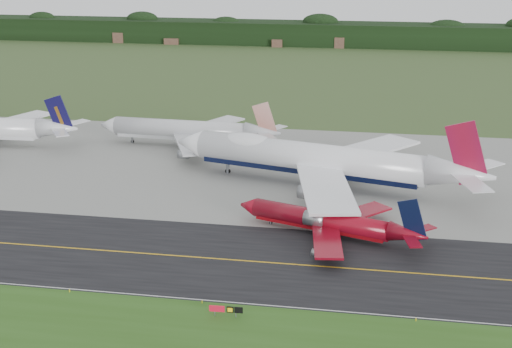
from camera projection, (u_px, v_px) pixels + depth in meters
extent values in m
plane|color=#375327|center=(246.00, 251.00, 131.29)|extent=(600.00, 600.00, 0.00)
cube|color=black|center=(241.00, 261.00, 127.54)|extent=(400.00, 32.00, 0.02)
cube|color=gray|center=(282.00, 168.00, 179.04)|extent=(400.00, 78.00, 0.01)
cube|color=gold|center=(241.00, 260.00, 127.53)|extent=(400.00, 0.40, 0.00)
cube|color=silver|center=(223.00, 302.00, 113.02)|extent=(400.00, 0.25, 0.00)
cube|color=black|center=(337.00, 34.00, 386.91)|extent=(700.00, 24.00, 12.00)
cylinder|color=white|center=(308.00, 157.00, 165.02)|extent=(54.72, 20.09, 6.94)
cube|color=black|center=(308.00, 167.00, 165.72)|extent=(51.65, 17.74, 2.43)
cone|color=white|center=(191.00, 143.00, 176.82)|extent=(8.32, 8.40, 6.94)
cone|color=white|center=(461.00, 174.00, 151.60)|extent=(15.69, 10.26, 6.94)
ellipsoid|color=white|center=(248.00, 142.00, 170.29)|extent=(15.18, 9.18, 4.43)
cube|color=white|center=(326.00, 188.00, 148.31)|extent=(15.53, 32.25, 0.60)
cube|color=white|center=(366.00, 150.00, 175.20)|extent=(27.19, 30.23, 0.60)
cube|color=#A21231|center=(467.00, 153.00, 149.82)|extent=(9.81, 2.98, 14.39)
cylinder|color=gray|center=(307.00, 193.00, 151.12)|extent=(4.39, 3.75, 2.92)
cylinder|color=gray|center=(348.00, 156.00, 176.84)|extent=(4.39, 3.75, 2.92)
cylinder|color=gray|center=(314.00, 219.00, 137.02)|extent=(4.39, 3.75, 2.92)
cylinder|color=gray|center=(386.00, 145.00, 186.12)|extent=(4.39, 3.75, 2.92)
cylinder|color=black|center=(228.00, 171.00, 174.89)|extent=(1.35, 0.85, 1.25)
cylinder|color=slate|center=(320.00, 183.00, 161.40)|extent=(1.18, 1.18, 4.64)
cylinder|color=black|center=(320.00, 190.00, 161.93)|extent=(1.36, 0.91, 1.25)
cylinder|color=slate|center=(331.00, 173.00, 168.03)|extent=(1.18, 1.18, 4.64)
cylinder|color=black|center=(330.00, 180.00, 168.56)|extent=(1.36, 0.91, 1.25)
cylinder|color=maroon|center=(320.00, 219.00, 138.23)|extent=(27.63, 12.19, 3.77)
cube|color=maroon|center=(319.00, 225.00, 138.61)|extent=(26.02, 10.87, 1.32)
cone|color=maroon|center=(249.00, 206.00, 145.14)|extent=(4.47, 4.66, 3.77)
cone|color=maroon|center=(408.00, 234.00, 130.37)|extent=(8.15, 5.85, 3.77)
cube|color=maroon|center=(327.00, 241.00, 129.80)|extent=(6.87, 16.00, 0.42)
cube|color=maroon|center=(357.00, 214.00, 142.84)|extent=(14.25, 14.76, 0.42)
cube|color=#0B1233|center=(412.00, 220.00, 129.25)|extent=(5.75, 2.13, 8.57)
cylinder|color=gray|center=(318.00, 253.00, 127.13)|extent=(2.45, 2.14, 1.58)
cylinder|color=gray|center=(361.00, 212.00, 146.41)|extent=(2.45, 2.14, 1.58)
cylinder|color=black|center=(271.00, 223.00, 143.75)|extent=(0.74, 0.50, 0.68)
cylinder|color=slate|center=(326.00, 235.00, 136.16)|extent=(0.66, 0.66, 1.94)
cylinder|color=black|center=(326.00, 238.00, 136.35)|extent=(0.75, 0.53, 0.68)
cylinder|color=slate|center=(334.00, 228.00, 139.64)|extent=(0.66, 0.66, 1.94)
cylinder|color=black|center=(334.00, 231.00, 139.84)|extent=(0.75, 0.53, 0.68)
cone|color=white|center=(58.00, 128.00, 194.92)|extent=(11.20, 6.14, 5.56)
cube|color=white|center=(13.00, 120.00, 209.07)|extent=(16.17, 25.73, 0.49)
cube|color=#110D3C|center=(59.00, 115.00, 193.71)|extent=(7.80, 0.86, 11.22)
cylinder|color=gray|center=(3.00, 126.00, 209.39)|extent=(3.16, 2.49, 2.34)
cylinder|color=gray|center=(34.00, 117.00, 218.99)|extent=(3.16, 2.49, 2.34)
cylinder|color=silver|center=(180.00, 129.00, 197.05)|extent=(37.53, 7.07, 5.18)
cube|color=silver|center=(180.00, 135.00, 197.57)|extent=(35.60, 5.68, 1.81)
cone|color=silver|center=(109.00, 125.00, 201.39)|extent=(4.92, 5.41, 5.18)
cone|color=silver|center=(263.00, 133.00, 192.04)|extent=(10.10, 5.68, 5.18)
cube|color=silver|center=(191.00, 144.00, 186.07)|extent=(14.28, 22.34, 0.47)
cube|color=silver|center=(213.00, 124.00, 205.88)|extent=(15.96, 22.04, 0.47)
cube|color=#B3250C|center=(265.00, 121.00, 190.87)|extent=(7.16, 0.78, 10.30)
cylinder|color=gray|center=(184.00, 155.00, 181.84)|extent=(2.94, 2.32, 2.18)
cylinder|color=gray|center=(217.00, 125.00, 211.13)|extent=(2.94, 2.32, 2.18)
cylinder|color=black|center=(132.00, 141.00, 201.34)|extent=(0.95, 0.47, 0.93)
cylinder|color=slate|center=(187.00, 144.00, 194.78)|extent=(0.76, 0.76, 3.27)
cylinder|color=black|center=(187.00, 148.00, 195.15)|extent=(0.96, 0.51, 0.93)
cylinder|color=slate|center=(193.00, 138.00, 200.07)|extent=(0.76, 0.76, 3.27)
cylinder|color=black|center=(194.00, 142.00, 200.43)|extent=(0.96, 0.51, 0.93)
cylinder|color=slate|center=(215.00, 314.00, 108.69)|extent=(0.13, 0.13, 0.76)
cylinder|color=slate|center=(236.00, 315.00, 108.29)|extent=(0.13, 0.13, 0.76)
cube|color=#A50C22|center=(217.00, 309.00, 108.38)|extent=(2.38, 0.28, 0.97)
cube|color=black|center=(230.00, 310.00, 108.13)|extent=(1.09, 0.23, 0.97)
cube|color=black|center=(239.00, 310.00, 107.96)|extent=(1.30, 0.24, 0.97)
cylinder|color=yellow|center=(70.00, 291.00, 116.08)|extent=(0.16, 0.16, 0.50)
cylinder|color=yellow|center=(202.00, 302.00, 112.53)|extent=(0.16, 0.16, 0.50)
cylinder|color=yellow|center=(416.00, 320.00, 107.24)|extent=(0.16, 0.16, 0.50)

